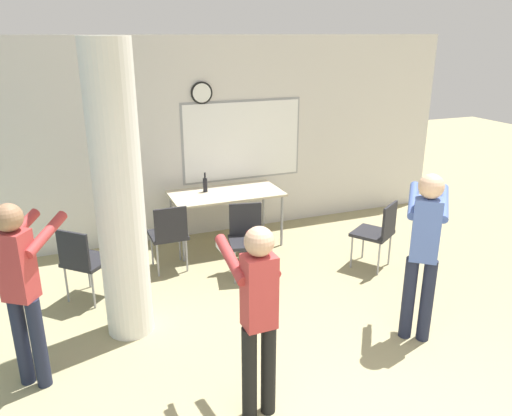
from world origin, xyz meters
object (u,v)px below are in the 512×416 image
chair_table_front (247,235)px  person_watching_back (22,282)px  chair_near_pillar (83,259)px  person_playing_front (258,308)px  chair_mid_room (378,230)px  folding_table (226,196)px  bottle_on_table (205,184)px  person_playing_side (424,245)px  chair_table_left (169,232)px

chair_table_front → person_watching_back: size_ratio=0.54×
chair_near_pillar → person_playing_front: bearing=-64.4°
chair_mid_room → chair_near_pillar: (-3.45, 0.49, 0.00)m
person_playing_front → folding_table: bearing=75.5°
chair_table_front → chair_mid_room: bearing=-16.1°
folding_table → chair_near_pillar: 2.16m
chair_mid_room → person_playing_front: person_playing_front is taller
folding_table → bottle_on_table: 0.32m
chair_table_front → chair_near_pillar: bearing=178.9°
bottle_on_table → chair_near_pillar: (-1.69, -1.06, -0.36)m
folding_table → chair_table_front: bearing=-93.4°
folding_table → person_playing_side: person_playing_side is taller
bottle_on_table → person_watching_back: bearing=-133.2°
chair_table_front → bottle_on_table: bearing=100.1°
person_watching_back → chair_mid_room: bearing=11.3°
folding_table → person_watching_back: 3.30m
folding_table → chair_table_left: bearing=-150.0°
bottle_on_table → person_playing_side: 3.21m
folding_table → person_playing_side: (0.98, -2.84, 0.27)m
person_playing_front → person_playing_side: bearing=12.3°
chair_table_front → person_playing_side: bearing=-61.1°
folding_table → person_playing_front: 3.35m
chair_mid_room → person_watching_back: 4.05m
person_playing_side → chair_table_left: bearing=129.4°
chair_table_front → person_watching_back: 2.72m
chair_mid_room → chair_table_front: bearing=163.9°
chair_table_left → bottle_on_table: bearing=44.8°
folding_table → bottle_on_table: size_ratio=5.55×
chair_mid_room → person_playing_side: person_playing_side is taller
bottle_on_table → chair_mid_room: 2.37m
bottle_on_table → person_playing_side: person_playing_side is taller
folding_table → chair_table_left: size_ratio=1.74×
bottle_on_table → person_watching_back: (-2.19, -2.33, 0.08)m
chair_mid_room → person_playing_front: size_ratio=0.55×
person_playing_side → folding_table: bearing=109.0°
folding_table → chair_mid_room: chair_mid_room is taller
person_playing_side → person_watching_back: bearing=169.5°
chair_table_front → person_watching_back: bearing=-152.5°
chair_table_front → chair_table_left: same height
chair_near_pillar → person_playing_side: (2.92, -1.91, 0.47)m
person_playing_front → person_playing_side: 1.86m
person_watching_back → chair_near_pillar: bearing=68.6°
chair_near_pillar → chair_mid_room: bearing=-8.0°
bottle_on_table → person_watching_back: person_watching_back is taller
chair_mid_room → person_watching_back: person_watching_back is taller
person_playing_front → person_playing_side: size_ratio=0.95×
chair_table_front → person_playing_front: bearing=-108.9°
chair_table_left → chair_near_pillar: same height
chair_mid_room → bottle_on_table: bearing=138.8°
chair_mid_room → person_playing_front: (-2.34, -1.82, 0.42)m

